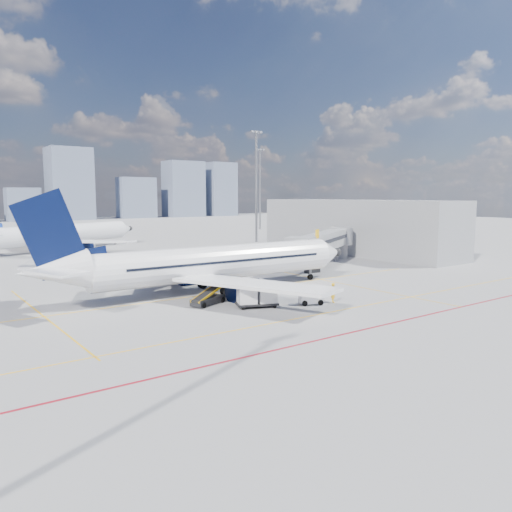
# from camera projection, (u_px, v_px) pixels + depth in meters

# --- Properties ---
(ground) EXTENTS (420.00, 420.00, 0.00)m
(ground) POSITION_uv_depth(u_px,v_px,m) (273.00, 304.00, 50.16)
(ground) COLOR gray
(ground) RESTS_ON ground
(apron_markings) EXTENTS (90.00, 35.12, 0.01)m
(apron_markings) POSITION_uv_depth(u_px,v_px,m) (294.00, 312.00, 46.68)
(apron_markings) COLOR #F6B00C
(apron_markings) RESTS_ON ground
(jet_bridge) EXTENTS (23.55, 15.78, 6.30)m
(jet_bridge) POSITION_uv_depth(u_px,v_px,m) (326.00, 242.00, 77.02)
(jet_bridge) COLOR #999BA2
(jet_bridge) RESTS_ON ground
(terminal_block) EXTENTS (10.00, 42.00, 10.00)m
(terminal_block) POSITION_uv_depth(u_px,v_px,m) (355.00, 227.00, 93.77)
(terminal_block) COLOR #999BA2
(terminal_block) RESTS_ON ground
(floodlight_mast_ne) EXTENTS (3.20, 0.61, 25.45)m
(floodlight_mast_ne) POSITION_uv_depth(u_px,v_px,m) (256.00, 183.00, 114.85)
(floodlight_mast_ne) COLOR slate
(floodlight_mast_ne) RESTS_ON ground
(floodlight_mast_far) EXTENTS (3.20, 0.61, 25.45)m
(floodlight_mast_far) POSITION_uv_depth(u_px,v_px,m) (260.00, 187.00, 158.72)
(floodlight_mast_far) COLOR slate
(floodlight_mast_far) RESTS_ON ground
(main_aircraft) EXTENTS (40.14, 34.98, 11.70)m
(main_aircraft) POSITION_uv_depth(u_px,v_px,m) (207.00, 264.00, 55.52)
(main_aircraft) COLOR white
(main_aircraft) RESTS_ON ground
(second_aircraft) EXTENTS (38.07, 32.12, 11.72)m
(second_aircraft) POSITION_uv_depth(u_px,v_px,m) (57.00, 234.00, 97.89)
(second_aircraft) COLOR white
(second_aircraft) RESTS_ON ground
(baggage_tug) EXTENTS (2.59, 2.15, 1.57)m
(baggage_tug) POSITION_uv_depth(u_px,v_px,m) (310.00, 297.00, 49.72)
(baggage_tug) COLOR white
(baggage_tug) RESTS_ON ground
(cargo_dolly) EXTENTS (4.39, 3.17, 2.20)m
(cargo_dolly) POSITION_uv_depth(u_px,v_px,m) (257.00, 295.00, 48.42)
(cargo_dolly) COLOR black
(cargo_dolly) RESTS_ON ground
(belt_loader) EXTENTS (5.72, 3.17, 2.33)m
(belt_loader) POSITION_uv_depth(u_px,v_px,m) (209.00, 298.00, 49.85)
(belt_loader) COLOR black
(belt_loader) RESTS_ON ground
(ramp_worker) EXTENTS (0.78, 0.88, 2.02)m
(ramp_worker) POSITION_uv_depth(u_px,v_px,m) (333.00, 293.00, 50.71)
(ramp_worker) COLOR gold
(ramp_worker) RESTS_ON ground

